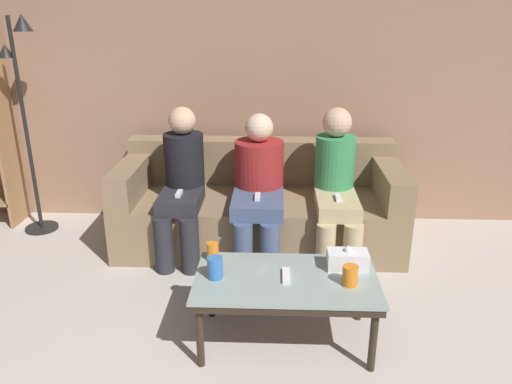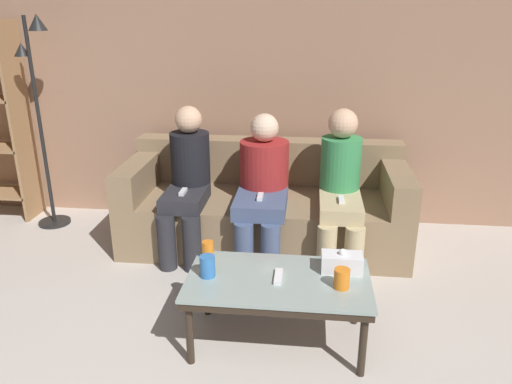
{
  "view_description": "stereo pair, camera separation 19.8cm",
  "coord_description": "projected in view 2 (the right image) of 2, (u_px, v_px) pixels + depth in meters",
  "views": [
    {
      "loc": [
        0.12,
        -0.57,
        1.73
      ],
      "look_at": [
        0.0,
        2.36,
        0.65
      ],
      "focal_mm": 35.0,
      "sensor_mm": 36.0,
      "label": 1
    },
    {
      "loc": [
        0.32,
        -0.55,
        1.73
      ],
      "look_at": [
        0.0,
        2.36,
        0.65
      ],
      "focal_mm": 35.0,
      "sensor_mm": 36.0,
      "label": 2
    }
  ],
  "objects": [
    {
      "name": "coffee_table",
      "position": [
        278.0,
        285.0,
        2.64
      ],
      "size": [
        0.97,
        0.55,
        0.4
      ],
      "color": "#8C9E99",
      "rests_on": "ground_plane"
    },
    {
      "name": "couch",
      "position": [
        265.0,
        207.0,
        3.87
      ],
      "size": [
        2.11,
        0.87,
        0.75
      ],
      "color": "#897051",
      "rests_on": "ground_plane"
    },
    {
      "name": "cup_near_right",
      "position": [
        207.0,
        266.0,
        2.63
      ],
      "size": [
        0.08,
        0.08,
        0.12
      ],
      "color": "#3372BF",
      "rests_on": "coffee_table"
    },
    {
      "name": "standing_lamp",
      "position": [
        39.0,
        102.0,
        3.92
      ],
      "size": [
        0.31,
        0.26,
        1.69
      ],
      "color": "black",
      "rests_on": "ground_plane"
    },
    {
      "name": "seated_person_left_end",
      "position": [
        187.0,
        179.0,
        3.63
      ],
      "size": [
        0.31,
        0.63,
        1.08
      ],
      "color": "#28282D",
      "rests_on": "ground_plane"
    },
    {
      "name": "tissue_box",
      "position": [
        342.0,
        262.0,
        2.68
      ],
      "size": [
        0.22,
        0.12,
        0.13
      ],
      "color": "white",
      "rests_on": "coffee_table"
    },
    {
      "name": "cup_near_left",
      "position": [
        342.0,
        279.0,
        2.52
      ],
      "size": [
        0.08,
        0.08,
        0.11
      ],
      "color": "orange",
      "rests_on": "coffee_table"
    },
    {
      "name": "seated_person_mid_left",
      "position": [
        263.0,
        183.0,
        3.57
      ],
      "size": [
        0.36,
        0.73,
        1.04
      ],
      "color": "#47567A",
      "rests_on": "ground_plane"
    },
    {
      "name": "cup_far_center",
      "position": [
        208.0,
        250.0,
        2.82
      ],
      "size": [
        0.07,
        0.07,
        0.1
      ],
      "color": "orange",
      "rests_on": "coffee_table"
    },
    {
      "name": "seated_person_mid_right",
      "position": [
        341.0,
        185.0,
        3.5
      ],
      "size": [
        0.31,
        0.68,
        1.08
      ],
      "color": "tan",
      "rests_on": "ground_plane"
    },
    {
      "name": "wall_back",
      "position": [
        272.0,
        66.0,
        3.99
      ],
      "size": [
        12.0,
        0.06,
        2.6
      ],
      "color": "#9E755B",
      "rests_on": "ground_plane"
    },
    {
      "name": "game_remote",
      "position": [
        278.0,
        276.0,
        2.62
      ],
      "size": [
        0.04,
        0.15,
        0.02
      ],
      "color": "white",
      "rests_on": "coffee_table"
    }
  ]
}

